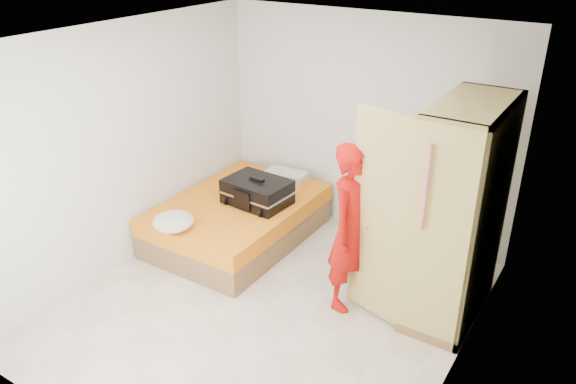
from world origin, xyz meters
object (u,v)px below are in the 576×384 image
Objects in this scene: suitcase at (257,192)px; round_cushion at (173,221)px; bed at (238,220)px; wardrobe at (453,219)px; person at (353,228)px.

round_cushion is (-0.40, -0.97, -0.06)m from suitcase.
wardrobe reaches higher than bed.
bed is at bearing 83.04° from person.
suitcase is at bearing 21.46° from bed.
bed is at bearing 78.87° from round_cushion.
suitcase reaches higher than round_cushion.
suitcase is (-2.28, 0.12, -0.36)m from wardrobe.
person is at bearing -154.92° from wardrobe.
wardrobe is at bearing -0.82° from bed.
round_cushion is at bearing 110.99° from person.
round_cushion reaches higher than bed.
person is 2.19× the size of suitcase.
wardrobe is 2.74× the size of suitcase.
round_cushion is at bearing -108.42° from suitcase.
round_cushion is at bearing -101.13° from bed.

